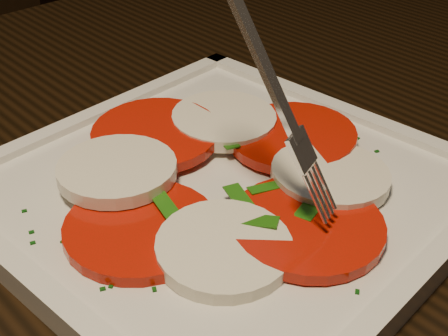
# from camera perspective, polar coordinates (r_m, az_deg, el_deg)

# --- Properties ---
(table) EXTENTS (1.27, 0.91, 0.75)m
(table) POSITION_cam_1_polar(r_m,az_deg,el_deg) (0.58, -3.55, -6.51)
(table) COLOR black
(table) RESTS_ON ground
(plate) EXTENTS (0.36, 0.36, 0.01)m
(plate) POSITION_cam_1_polar(r_m,az_deg,el_deg) (0.46, -0.00, -2.34)
(plate) COLOR white
(plate) RESTS_ON table
(caprese_salad) EXTENTS (0.27, 0.26, 0.02)m
(caprese_salad) POSITION_cam_1_polar(r_m,az_deg,el_deg) (0.45, 0.01, -0.67)
(caprese_salad) COLOR #C10F04
(caprese_salad) RESTS_ON plate
(fork) EXTENTS (0.07, 0.10, 0.17)m
(fork) POSITION_cam_1_polar(r_m,az_deg,el_deg) (0.37, 2.36, 8.77)
(fork) COLOR white
(fork) RESTS_ON caprese_salad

